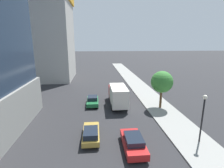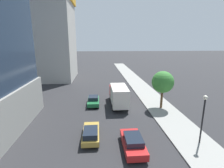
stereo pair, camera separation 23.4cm
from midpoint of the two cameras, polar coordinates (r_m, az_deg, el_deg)
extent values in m
cube|color=gray|center=(26.20, 18.25, -9.72)|extent=(4.54, 120.00, 0.15)
cube|color=#B2AFA8|center=(51.62, -20.95, 14.82)|extent=(14.13, 14.42, 23.81)
cube|color=red|center=(46.62, -17.53, 19.01)|extent=(0.90, 0.90, 29.85)
cylinder|color=black|center=(19.78, 28.30, -10.98)|extent=(0.16, 0.16, 4.69)
sphere|color=silver|center=(18.93, 29.17, -3.99)|extent=(0.44, 0.44, 0.44)
cylinder|color=brown|center=(27.97, 16.50, -4.76)|extent=(0.36, 0.36, 2.89)
sphere|color=#387F33|center=(27.25, 16.89, 0.64)|extent=(3.36, 3.36, 3.36)
cube|color=#AD8938|center=(19.39, -6.68, -16.13)|extent=(1.76, 4.40, 0.57)
cube|color=#19212D|center=(18.43, -6.82, -15.84)|extent=(1.48, 2.24, 0.56)
cylinder|color=black|center=(20.86, -8.72, -14.64)|extent=(0.22, 0.70, 0.70)
cylinder|color=black|center=(20.80, -4.32, -14.60)|extent=(0.22, 0.70, 0.70)
cylinder|color=black|center=(18.29, -9.39, -19.10)|extent=(0.22, 0.70, 0.70)
cylinder|color=black|center=(18.22, -4.25, -19.08)|extent=(0.22, 0.70, 0.70)
cube|color=#1E6638|center=(28.78, -6.01, -5.83)|extent=(1.87, 4.27, 0.59)
cube|color=#19212D|center=(28.74, -6.03, -4.64)|extent=(1.57, 1.99, 0.56)
cylinder|color=black|center=(30.27, -7.50, -5.36)|extent=(0.22, 0.69, 0.69)
cylinder|color=black|center=(30.22, -4.37, -5.31)|extent=(0.22, 0.69, 0.69)
cylinder|color=black|center=(27.54, -7.79, -7.35)|extent=(0.22, 0.69, 0.69)
cylinder|color=black|center=(27.49, -4.33, -7.30)|extent=(0.22, 0.69, 0.69)
cube|color=red|center=(17.75, 7.40, -19.14)|extent=(1.94, 4.66, 0.67)
cube|color=#19212D|center=(17.28, 7.59, -17.81)|extent=(1.63, 2.39, 0.52)
cylinder|color=black|center=(19.08, 3.72, -17.49)|extent=(0.22, 0.65, 0.65)
cylinder|color=black|center=(19.38, 8.96, -17.12)|extent=(0.22, 0.65, 0.65)
cylinder|color=black|center=(16.50, 5.43, -23.17)|extent=(0.22, 0.65, 0.65)
cylinder|color=black|center=(16.84, 11.64, -22.55)|extent=(0.22, 0.65, 0.65)
cube|color=#B21E1E|center=(31.08, 1.74, -2.37)|extent=(2.46, 2.20, 1.88)
cube|color=silver|center=(27.14, 2.68, -3.81)|extent=(2.46, 5.51, 2.78)
cylinder|color=black|center=(31.29, -0.25, -4.25)|extent=(0.30, 1.05, 1.05)
cylinder|color=black|center=(31.52, 3.68, -4.14)|extent=(0.30, 1.05, 1.05)
cylinder|color=black|center=(26.24, 0.66, -7.89)|extent=(0.30, 1.05, 1.05)
cylinder|color=black|center=(26.51, 5.36, -7.72)|extent=(0.30, 1.05, 1.05)
camera|label=1|loc=(0.12, -89.63, 0.09)|focal=27.28mm
camera|label=2|loc=(0.12, 90.37, -0.09)|focal=27.28mm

